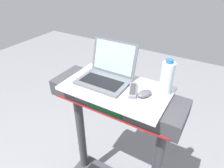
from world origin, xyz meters
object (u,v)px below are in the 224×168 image
(water_bottle, at_px, (167,78))
(computer_mouse, at_px, (145,94))
(laptop, at_px, (107,73))
(tv_remote, at_px, (133,90))

(water_bottle, bearing_deg, computer_mouse, -135.49)
(computer_mouse, bearing_deg, laptop, -162.48)
(tv_remote, bearing_deg, laptop, 169.44)
(laptop, relative_size, tv_remote, 1.98)
(tv_remote, bearing_deg, computer_mouse, -4.49)
(computer_mouse, height_order, water_bottle, water_bottle)
(water_bottle, xyz_separation_m, tv_remote, (-0.17, -0.08, -0.09))
(tv_remote, bearing_deg, water_bottle, 26.23)
(laptop, height_order, water_bottle, laptop)
(laptop, height_order, computer_mouse, laptop)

